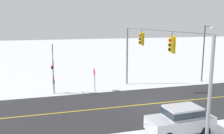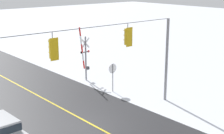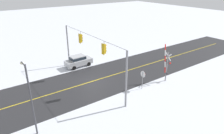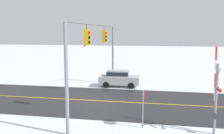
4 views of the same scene
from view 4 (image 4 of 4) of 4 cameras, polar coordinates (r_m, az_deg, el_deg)
ground_plane at (r=20.98m, az=-3.27°, el=-7.70°), size 160.00×160.00×0.00m
road_asphalt at (r=23.12m, az=-17.97°, el=-6.59°), size 9.00×80.00×0.01m
lane_centre_line at (r=23.11m, az=-17.97°, el=-6.58°), size 0.14×72.00×0.01m
signal_span at (r=20.17m, az=-3.39°, el=3.32°), size 14.20×0.47×6.22m
stop_sign at (r=14.97m, az=7.19°, el=-7.45°), size 0.80×0.09×2.35m
railroad_crossing at (r=14.99m, az=22.69°, el=-5.66°), size 1.15×0.31×4.89m
parked_car_silver at (r=25.97m, az=1.57°, el=-2.45°), size 1.95×4.26×1.74m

